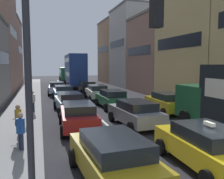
# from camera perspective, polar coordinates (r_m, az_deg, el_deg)

# --- Properties ---
(ground_plane) EXTENTS (140.00, 140.00, 0.00)m
(ground_plane) POSITION_cam_1_polar(r_m,az_deg,el_deg) (8.97, 23.89, -18.17)
(ground_plane) COLOR #2F2E34
(sidewalk_left) EXTENTS (2.60, 64.00, 0.14)m
(sidewalk_left) POSITION_cam_1_polar(r_m,az_deg,el_deg) (26.41, -19.28, -2.00)
(sidewalk_left) COLOR #9A9A9A
(sidewalk_left) RESTS_ON ground
(lane_stripe_left) EXTENTS (0.16, 60.00, 0.01)m
(lane_stripe_left) POSITION_cam_1_polar(r_m,az_deg,el_deg) (26.66, -8.48, -1.79)
(lane_stripe_left) COLOR silver
(lane_stripe_left) RESTS_ON ground
(lane_stripe_right) EXTENTS (0.16, 60.00, 0.01)m
(lane_stripe_right) POSITION_cam_1_polar(r_m,az_deg,el_deg) (27.34, -1.41, -1.53)
(lane_stripe_right) COLOR silver
(lane_stripe_right) RESTS_ON ground
(building_row_right) EXTENTS (7.20, 43.90, 12.66)m
(building_row_right) POSITION_cam_1_polar(r_m,az_deg,el_deg) (32.38, 11.80, 9.72)
(building_row_right) COLOR #9E7556
(building_row_right) RESTS_ON ground
(traffic_light_pole) EXTENTS (3.58, 0.38, 5.50)m
(traffic_light_pole) POSITION_cam_1_polar(r_m,az_deg,el_deg) (5.81, -6.89, 8.12)
(traffic_light_pole) COLOR #2D2D33
(traffic_light_pole) RESTS_ON ground
(taxi_centre_lane_front) EXTENTS (2.19, 4.36, 1.66)m
(taxi_centre_lane_front) POSITION_cam_1_polar(r_m,az_deg,el_deg) (9.13, 21.26, -12.27)
(taxi_centre_lane_front) COLOR yellow
(taxi_centre_lane_front) RESTS_ON ground
(sedan_left_lane_front) EXTENTS (2.28, 4.40, 1.49)m
(sedan_left_lane_front) POSITION_cam_1_polar(r_m,az_deg,el_deg) (7.57, 0.19, -15.70)
(sedan_left_lane_front) COLOR #B29319
(sedan_left_lane_front) RESTS_ON ground
(sedan_centre_lane_second) EXTENTS (2.28, 4.40, 1.49)m
(sedan_centre_lane_second) POSITION_cam_1_polar(r_m,az_deg,el_deg) (14.11, 5.54, -5.46)
(sedan_centre_lane_second) COLOR gray
(sedan_centre_lane_second) RESTS_ON ground
(wagon_left_lane_second) EXTENTS (2.27, 4.40, 1.49)m
(wagon_left_lane_second) POSITION_cam_1_polar(r_m,az_deg,el_deg) (13.44, -7.96, -6.07)
(wagon_left_lane_second) COLOR #A51E1E
(wagon_left_lane_second) RESTS_ON ground
(hatchback_centre_lane_third) EXTENTS (2.07, 4.31, 1.49)m
(hatchback_centre_lane_third) POSITION_cam_1_polar(r_m,az_deg,el_deg) (19.76, 0.01, -2.13)
(hatchback_centre_lane_third) COLOR #19592D
(hatchback_centre_lane_third) RESTS_ON ground
(sedan_left_lane_third) EXTENTS (2.19, 4.36, 1.49)m
(sedan_left_lane_third) POSITION_cam_1_polar(r_m,az_deg,el_deg) (18.38, -10.03, -2.84)
(sedan_left_lane_third) COLOR #759EB7
(sedan_left_lane_third) RESTS_ON ground
(coupe_centre_lane_fourth) EXTENTS (2.18, 4.36, 1.49)m
(coupe_centre_lane_fourth) POSITION_cam_1_polar(r_m,az_deg,el_deg) (24.60, -3.60, -0.53)
(coupe_centre_lane_fourth) COLOR beige
(coupe_centre_lane_fourth) RESTS_ON ground
(sedan_left_lane_fourth) EXTENTS (2.07, 4.30, 1.49)m
(sedan_left_lane_fourth) POSITION_cam_1_polar(r_m,az_deg,el_deg) (24.46, -11.42, -0.68)
(sedan_left_lane_fourth) COLOR #194C8C
(sedan_left_lane_fourth) RESTS_ON ground
(sedan_centre_lane_fifth) EXTENTS (2.14, 4.34, 1.49)m
(sedan_centre_lane_fifth) POSITION_cam_1_polar(r_m,az_deg,el_deg) (30.20, -6.01, 0.66)
(sedan_centre_lane_fifth) COLOR black
(sedan_centre_lane_fifth) RESTS_ON ground
(sedan_left_lane_fifth) EXTENTS (2.26, 4.40, 1.49)m
(sedan_left_lane_fifth) POSITION_cam_1_polar(r_m,az_deg,el_deg) (29.62, -12.94, 0.44)
(sedan_left_lane_fifth) COLOR silver
(sedan_left_lane_fifth) RESTS_ON ground
(sedan_right_lane_behind_truck) EXTENTS (2.24, 4.39, 1.49)m
(sedan_right_lane_behind_truck) POSITION_cam_1_polar(r_m,az_deg,el_deg) (18.43, 12.81, -2.88)
(sedan_right_lane_behind_truck) COLOR #B29319
(sedan_right_lane_behind_truck) RESTS_ON ground
(bus_mid_queue_primary) EXTENTS (3.10, 10.59, 5.06)m
(bus_mid_queue_primary) POSITION_cam_1_polar(r_m,az_deg,el_deg) (38.37, -8.80, 4.80)
(bus_mid_queue_primary) COLOR navy
(bus_mid_queue_primary) RESTS_ON ground
(bus_far_queue_secondary) EXTENTS (3.14, 10.60, 2.90)m
(bus_far_queue_secondary) POSITION_cam_1_polar(r_m,az_deg,el_deg) (52.29, -10.77, 3.90)
(bus_far_queue_secondary) COLOR #1E6033
(bus_far_queue_secondary) RESTS_ON ground
(cyclist_on_sidewalk) EXTENTS (0.50, 1.73, 1.72)m
(cyclist_on_sidewalk) POSITION_cam_1_polar(r_m,az_deg,el_deg) (12.13, -21.27, -7.50)
(cyclist_on_sidewalk) COLOR black
(cyclist_on_sidewalk) RESTS_ON ground
(pedestrian_near_kerb) EXTENTS (0.42, 0.40, 1.66)m
(pedestrian_near_kerb) POSITION_cam_1_polar(r_m,az_deg,el_deg) (18.40, -18.33, -2.58)
(pedestrian_near_kerb) COLOR #262D47
(pedestrian_near_kerb) RESTS_ON ground
(pedestrian_mid_sidewalk) EXTENTS (0.34, 0.54, 1.66)m
(pedestrian_mid_sidewalk) POSITION_cam_1_polar(r_m,az_deg,el_deg) (15.46, -19.00, -4.19)
(pedestrian_mid_sidewalk) COLOR #262D47
(pedestrian_mid_sidewalk) RESTS_ON ground
(pedestrian_far_sidewalk) EXTENTS (0.34, 0.52, 1.66)m
(pedestrian_far_sidewalk) POSITION_cam_1_polar(r_m,az_deg,el_deg) (10.54, -20.82, -8.95)
(pedestrian_far_sidewalk) COLOR #262D47
(pedestrian_far_sidewalk) RESTS_ON ground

